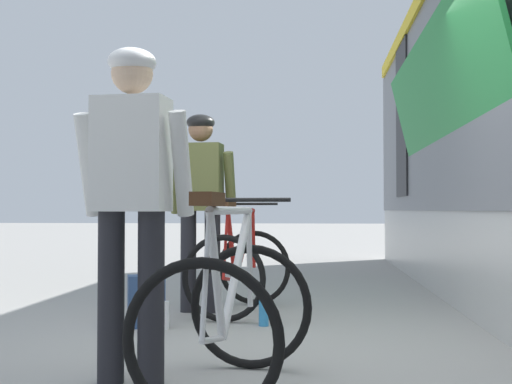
% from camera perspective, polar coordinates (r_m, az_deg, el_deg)
% --- Properties ---
extents(ground_plane, '(80.00, 80.00, 0.00)m').
position_cam_1_polar(ground_plane, '(4.25, 3.11, -13.90)').
color(ground_plane, '#A09E99').
extents(cyclist_near_in_white, '(0.63, 0.34, 1.76)m').
position_cam_1_polar(cyclist_near_in_white, '(3.52, -10.71, 0.84)').
color(cyclist_near_in_white, '#232328').
rests_on(cyclist_near_in_white, ground).
extents(cyclist_far_in_olive, '(0.63, 0.33, 1.76)m').
position_cam_1_polar(cyclist_far_in_olive, '(5.90, -4.82, -0.13)').
color(cyclist_far_in_olive, '#232328').
rests_on(cyclist_far_in_olive, ground).
extents(bicycle_near_white, '(0.82, 1.14, 0.99)m').
position_cam_1_polar(bicycle_near_white, '(3.31, -2.31, -10.34)').
color(bicycle_near_white, black).
rests_on(bicycle_near_white, ground).
extents(bicycle_far_red, '(0.87, 1.17, 0.99)m').
position_cam_1_polar(bicycle_far_red, '(5.84, -1.41, -6.53)').
color(bicycle_far_red, black).
rests_on(bicycle_far_red, ground).
extents(backpack_on_platform, '(0.32, 0.26, 0.40)m').
position_cam_1_polar(backpack_on_platform, '(5.25, -9.48, -9.29)').
color(backpack_on_platform, navy).
rests_on(backpack_on_platform, ground).
extents(water_bottle_near_the_bikes, '(0.08, 0.08, 0.22)m').
position_cam_1_polar(water_bottle_near_the_bikes, '(5.23, 0.67, -10.35)').
color(water_bottle_near_the_bikes, '#338CCC').
rests_on(water_bottle_near_the_bikes, ground).
extents(water_bottle_by_the_backpack, '(0.07, 0.07, 0.21)m').
position_cam_1_polar(water_bottle_by_the_backpack, '(5.14, -7.88, -10.52)').
color(water_bottle_by_the_backpack, silver).
rests_on(water_bottle_by_the_backpack, ground).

